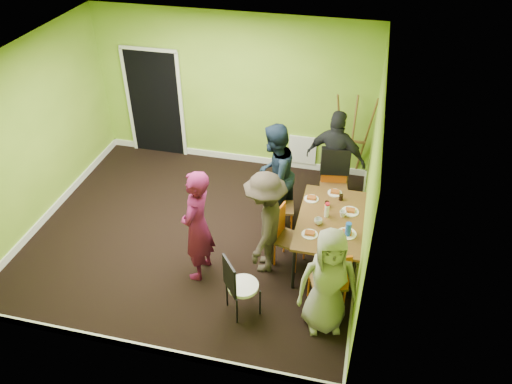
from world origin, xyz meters
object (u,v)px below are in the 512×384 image
thermos (327,211)px  orange_bottle (325,207)px  person_left_near (265,223)px  chair_back_end (335,169)px  person_standing (197,226)px  chair_left_near (285,233)px  person_left_far (274,176)px  dining_table (331,222)px  chair_front_end (330,278)px  blue_bottle (348,229)px  chair_left_far (278,203)px  easel (352,140)px  chair_bentwood (238,284)px  person_back_end (335,159)px  person_front_end (328,282)px

thermos → orange_bottle: thermos is taller
thermos → person_left_near: size_ratio=0.13×
chair_back_end → person_standing: size_ratio=0.66×
chair_left_near → person_left_far: (-0.36, 0.90, 0.33)m
chair_left_near → person_standing: (-1.11, -0.51, 0.33)m
person_left_near → chair_back_end: bearing=152.8°
chair_left_near → person_left_far: person_left_far is taller
dining_table → chair_front_end: chair_front_end is taller
blue_bottle → chair_left_far: bearing=142.8°
thermos → person_standing: (-1.65, -0.73, -0.00)m
person_standing → chair_left_far: bearing=148.4°
chair_back_end → easel: easel is taller
chair_front_end → blue_bottle: chair_front_end is taller
chair_bentwood → person_back_end: size_ratio=0.55×
chair_back_end → orange_bottle: chair_back_end is taller
orange_bottle → person_left_near: bearing=-144.0°
chair_bentwood → person_left_near: bearing=132.2°
chair_front_end → person_standing: bearing=150.8°
dining_table → chair_bentwood: 1.62m
dining_table → person_left_far: size_ratio=0.88×
chair_front_end → blue_bottle: (0.14, 0.69, 0.26)m
person_standing → person_left_near: size_ratio=1.07×
chair_bentwood → person_front_end: person_front_end is taller
person_left_near → thermos: bearing=115.6°
person_front_end → blue_bottle: bearing=64.4°
chair_left_far → person_left_near: size_ratio=0.54×
chair_back_end → thermos: bearing=81.7°
chair_back_end → person_front_end: size_ratio=0.73×
chair_left_far → orange_bottle: size_ratio=10.03×
chair_left_far → person_left_far: size_ratio=0.50×
chair_left_far → person_back_end: 1.22m
chair_front_end → person_left_far: 2.04m
orange_bottle → person_front_end: person_front_end is taller
person_front_end → thermos: bearing=81.6°
easel → person_left_near: (-0.99, -2.48, -0.05)m
thermos → person_left_far: (-0.89, 0.68, 0.00)m
chair_bentwood → person_back_end: (0.91, 2.68, 0.33)m
person_standing → person_left_near: person_standing is taller
easel → person_front_end: bearing=-90.5°
dining_table → thermos: (-0.07, 0.04, 0.15)m
person_left_far → person_left_near: person_left_far is taller
easel → blue_bottle: bearing=-87.0°
blue_bottle → person_left_near: person_left_near is taller
blue_bottle → person_left_near: size_ratio=0.13×
chair_back_end → person_left_far: person_left_far is taller
chair_left_far → person_front_end: bearing=17.4°
chair_left_far → person_standing: size_ratio=0.50×
easel → orange_bottle: bearing=-96.9°
blue_bottle → orange_bottle: bearing=126.1°
person_standing → orange_bottle: bearing=122.3°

